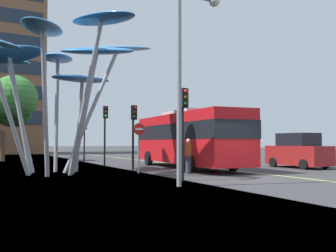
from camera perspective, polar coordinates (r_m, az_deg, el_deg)
ground at (r=15.96m, az=11.11°, el=-8.33°), size 120.00×240.00×0.10m
red_bus at (r=22.69m, az=3.01°, el=-1.65°), size 3.54×11.31×3.49m
leaf_sculpture at (r=19.76m, az=-16.62°, el=9.84°), size 10.78×9.63×7.57m
traffic_light_kerb_near at (r=15.26m, az=2.43°, el=1.88°), size 0.28×0.42×3.81m
traffic_light_kerb_far at (r=20.67m, az=-5.31°, el=0.42°), size 0.28×0.42×3.63m
traffic_light_island_mid at (r=24.60m, az=-9.66°, el=0.49°), size 0.28×0.42×3.94m
traffic_light_opposite at (r=31.15m, az=-12.72°, el=-0.77°), size 0.28×0.42×3.41m
car_parked_mid at (r=24.18m, az=19.45°, el=-3.74°), size 1.98×3.95×2.13m
street_lamp at (r=13.87m, az=3.34°, el=10.38°), size 1.88×0.44×7.25m
tree_pavement_near at (r=33.65m, az=-23.69°, el=3.33°), size 5.30×4.95×7.08m
pedestrian at (r=18.62m, az=3.15°, el=-4.64°), size 0.34×0.34×1.76m
no_entry_sign at (r=18.78m, az=-4.52°, el=-2.15°), size 0.60×0.12×2.54m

